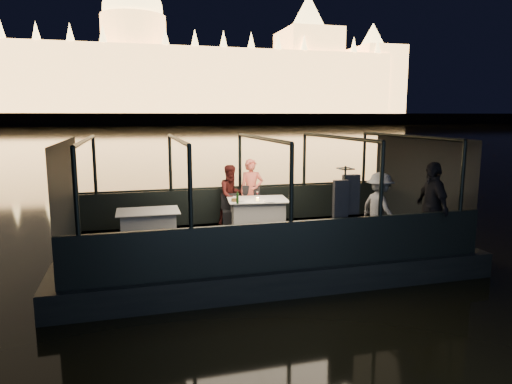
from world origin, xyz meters
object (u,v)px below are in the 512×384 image
object	(u,v)px
chair_port_right	(253,208)
person_man_maroon	(232,196)
wine_bottle	(237,197)
passenger_dark	(431,211)
person_woman_coral	(251,195)
passenger_stripe	(380,206)
coat_stand	(344,215)
dining_table_aft	(148,225)
chair_port_left	(230,209)
dining_table_central	(258,214)

from	to	relation	value
chair_port_right	person_man_maroon	bearing A→B (deg)	166.06
wine_bottle	passenger_dark	bearing A→B (deg)	-32.57
person_woman_coral	passenger_stripe	distance (m)	3.42
coat_stand	person_woman_coral	xyz separation A→B (m)	(-0.93, 3.48, -0.15)
chair_port_right	person_woman_coral	world-z (taller)	person_woman_coral
dining_table_aft	passenger_dark	xyz separation A→B (m)	(5.60, -2.23, 0.47)
dining_table_aft	coat_stand	xyz separation A→B (m)	(3.60, -2.29, 0.51)
chair_port_left	person_woman_coral	size ratio (longest dim) A/B	0.49
dining_table_central	passenger_dark	size ratio (longest dim) A/B	0.77
coat_stand	dining_table_aft	bearing A→B (deg)	147.54
passenger_dark	dining_table_central	bearing A→B (deg)	-125.26
dining_table_central	chair_port_right	world-z (taller)	chair_port_right
wine_bottle	dining_table_aft	bearing A→B (deg)	-178.65
chair_port_left	passenger_stripe	world-z (taller)	passenger_stripe
person_man_maroon	chair_port_left	bearing A→B (deg)	-124.06
person_man_maroon	passenger_stripe	xyz separation A→B (m)	(2.73, -2.62, 0.10)
person_woman_coral	dining_table_aft	bearing A→B (deg)	-147.13
wine_bottle	person_man_maroon	bearing A→B (deg)	84.68
person_man_maroon	passenger_dark	size ratio (longest dim) A/B	0.82
dining_table_aft	coat_stand	world-z (taller)	coat_stand
dining_table_aft	chair_port_left	size ratio (longest dim) A/B	1.65
coat_stand	wine_bottle	xyz separation A→B (m)	(-1.56, 2.34, 0.02)
dining_table_aft	wine_bottle	xyz separation A→B (m)	(2.04, 0.05, 0.53)
chair_port_left	chair_port_right	world-z (taller)	chair_port_right
chair_port_left	person_man_maroon	distance (m)	0.41
chair_port_left	coat_stand	bearing A→B (deg)	-52.69
chair_port_right	passenger_stripe	size ratio (longest dim) A/B	0.63
person_woman_coral	chair_port_right	bearing A→B (deg)	-86.82
dining_table_central	person_man_maroon	size ratio (longest dim) A/B	0.94
chair_port_right	person_woman_coral	xyz separation A→B (m)	(0.03, 0.27, 0.30)
coat_stand	person_man_maroon	bearing A→B (deg)	112.72
chair_port_left	chair_port_right	distance (m)	0.60
coat_stand	passenger_dark	size ratio (longest dim) A/B	0.99
dining_table_central	person_woman_coral	distance (m)	0.81
dining_table_aft	coat_stand	size ratio (longest dim) A/B	0.73
dining_table_aft	chair_port_left	bearing A→B (deg)	24.13
dining_table_central	passenger_stripe	size ratio (longest dim) A/B	0.92
person_man_maroon	passenger_dark	distance (m)	4.86
dining_table_aft	coat_stand	distance (m)	4.30
chair_port_left	wine_bottle	size ratio (longest dim) A/B	2.81
dining_table_central	person_woman_coral	xyz separation A→B (m)	(0.03, 0.72, 0.36)
chair_port_left	passenger_dark	distance (m)	4.76
passenger_stripe	wine_bottle	distance (m)	3.20
chair_port_right	passenger_stripe	world-z (taller)	passenger_stripe
dining_table_central	person_man_maroon	world-z (taller)	person_man_maroon
dining_table_aft	chair_port_right	world-z (taller)	chair_port_right
chair_port_left	chair_port_right	bearing A→B (deg)	11.49
dining_table_central	coat_stand	distance (m)	2.97
person_woman_coral	person_man_maroon	bearing A→B (deg)	-171.09
passenger_dark	dining_table_aft	bearing A→B (deg)	-104.63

